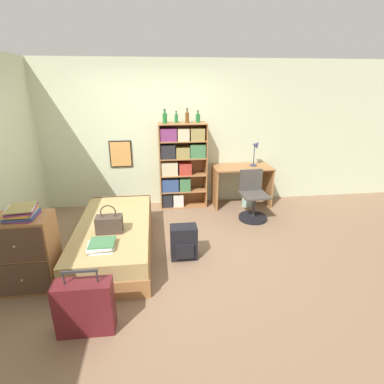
% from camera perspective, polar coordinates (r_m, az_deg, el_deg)
% --- Properties ---
extents(ground_plane, '(14.00, 14.00, 0.00)m').
position_cam_1_polar(ground_plane, '(4.32, -5.41, -10.58)').
color(ground_plane, '#84664C').
extents(wall_back, '(10.00, 0.09, 2.60)m').
position_cam_1_polar(wall_back, '(5.55, -6.53, 10.65)').
color(wall_back, beige).
rests_on(wall_back, ground_plane).
extents(bed, '(0.97, 2.06, 0.43)m').
position_cam_1_polar(bed, '(4.27, -14.47, -8.28)').
color(bed, '#A36B3D').
rests_on(bed, ground_plane).
extents(handbag, '(0.32, 0.18, 0.37)m').
position_cam_1_polar(handbag, '(3.89, -15.49, -5.83)').
color(handbag, '#47382D').
rests_on(handbag, bed).
extents(book_stack_on_bed, '(0.32, 0.35, 0.07)m').
position_cam_1_polar(book_stack_on_bed, '(3.61, -16.86, -9.59)').
color(book_stack_on_bed, silver).
rests_on(book_stack_on_bed, bed).
extents(suitcase, '(0.52, 0.21, 0.66)m').
position_cam_1_polar(suitcase, '(3.09, -19.72, -19.94)').
color(suitcase, '#5B191E').
rests_on(suitcase, ground_plane).
extents(dresser, '(0.61, 0.45, 0.86)m').
position_cam_1_polar(dresser, '(3.84, -29.02, -10.07)').
color(dresser, '#A36B3D').
rests_on(dresser, ground_plane).
extents(magazine_pile_on_dresser, '(0.32, 0.37, 0.11)m').
position_cam_1_polar(magazine_pile_on_dresser, '(3.62, -29.76, -3.40)').
color(magazine_pile_on_dresser, '#7A336B').
rests_on(magazine_pile_on_dresser, dresser).
extents(bookcase, '(0.85, 0.33, 1.54)m').
position_cam_1_polar(bookcase, '(5.45, -2.37, 5.38)').
color(bookcase, '#A36B3D').
rests_on(bookcase, ground_plane).
extents(bottle_green, '(0.08, 0.08, 0.24)m').
position_cam_1_polar(bottle_green, '(5.26, -5.20, 13.88)').
color(bottle_green, '#1E6B2D').
rests_on(bottle_green, bookcase).
extents(bottle_brown, '(0.06, 0.06, 0.20)m').
position_cam_1_polar(bottle_brown, '(5.33, -3.02, 13.86)').
color(bottle_brown, '#1E6B2D').
rests_on(bottle_brown, bookcase).
extents(bottle_clear, '(0.07, 0.07, 0.25)m').
position_cam_1_polar(bottle_clear, '(5.31, -0.94, 14.05)').
color(bottle_clear, brown).
rests_on(bottle_clear, bookcase).
extents(bottle_blue, '(0.07, 0.07, 0.21)m').
position_cam_1_polar(bottle_blue, '(5.36, 1.13, 13.94)').
color(bottle_blue, '#1E6B2D').
rests_on(bottle_blue, bookcase).
extents(desk, '(1.06, 0.54, 0.75)m').
position_cam_1_polar(desk, '(5.64, 9.47, 2.46)').
color(desk, '#A36B3D').
rests_on(desk, ground_plane).
extents(desk_lamp, '(0.18, 0.13, 0.47)m').
position_cam_1_polar(desk_lamp, '(5.61, 12.12, 8.10)').
color(desk_lamp, navy).
rests_on(desk_lamp, desk).
extents(desk_chair, '(0.48, 0.48, 0.83)m').
position_cam_1_polar(desk_chair, '(5.18, 11.49, -2.27)').
color(desk_chair, black).
rests_on(desk_chair, ground_plane).
extents(backpack, '(0.35, 0.25, 0.45)m').
position_cam_1_polar(backpack, '(3.99, -1.58, -9.57)').
color(backpack, black).
rests_on(backpack, ground_plane).
extents(waste_bin, '(0.21, 0.21, 0.26)m').
position_cam_1_polar(waste_bin, '(5.75, 10.49, -1.29)').
color(waste_bin, '#99C1B2').
rests_on(waste_bin, ground_plane).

